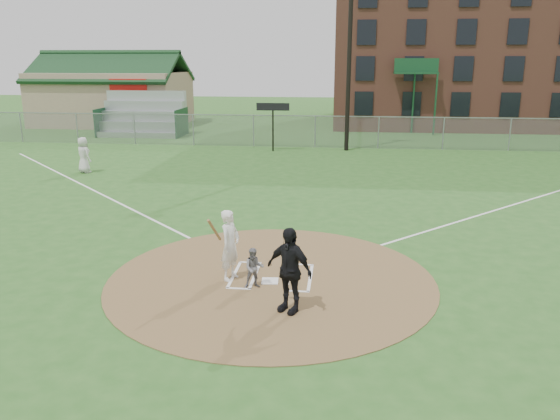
# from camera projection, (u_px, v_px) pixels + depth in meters

# --- Properties ---
(ground) EXTENTS (140.00, 140.00, 0.00)m
(ground) POSITION_uv_depth(u_px,v_px,m) (271.00, 279.00, 14.09)
(ground) COLOR #295A1F
(ground) RESTS_ON ground
(dirt_circle) EXTENTS (8.40, 8.40, 0.02)m
(dirt_circle) POSITION_uv_depth(u_px,v_px,m) (271.00, 279.00, 14.08)
(dirt_circle) COLOR brown
(dirt_circle) RESTS_ON ground
(home_plate) EXTENTS (0.45, 0.45, 0.03)m
(home_plate) POSITION_uv_depth(u_px,v_px,m) (270.00, 281.00, 13.87)
(home_plate) COLOR white
(home_plate) RESTS_ON dirt_circle
(foul_line_first) EXTENTS (17.04, 17.04, 0.01)m
(foul_line_first) POSITION_uv_depth(u_px,v_px,m) (524.00, 202.00, 21.72)
(foul_line_first) COLOR white
(foul_line_first) RESTS_ON ground
(foul_line_third) EXTENTS (17.04, 17.04, 0.01)m
(foul_line_third) POSITION_uv_depth(u_px,v_px,m) (93.00, 190.00, 23.68)
(foul_line_third) COLOR white
(foul_line_third) RESTS_ON ground
(catcher) EXTENTS (0.58, 0.50, 1.02)m
(catcher) POSITION_uv_depth(u_px,v_px,m) (254.00, 268.00, 13.39)
(catcher) COLOR slate
(catcher) RESTS_ON dirt_circle
(umpire) EXTENTS (1.23, 0.98, 1.96)m
(umpire) POSITION_uv_depth(u_px,v_px,m) (289.00, 270.00, 12.02)
(umpire) COLOR black
(umpire) RESTS_ON dirt_circle
(ondeck_player) EXTENTS (1.04, 0.95, 1.78)m
(ondeck_player) POSITION_uv_depth(u_px,v_px,m) (84.00, 155.00, 27.05)
(ondeck_player) COLOR silver
(ondeck_player) RESTS_ON ground
(batters_boxes) EXTENTS (2.08, 1.88, 0.01)m
(batters_boxes) POSITION_uv_depth(u_px,v_px,m) (272.00, 276.00, 14.22)
(batters_boxes) COLOR white
(batters_boxes) RESTS_ON dirt_circle
(batter_at_plate) EXTENTS (0.73, 1.08, 1.83)m
(batter_at_plate) POSITION_uv_depth(u_px,v_px,m) (230.00, 245.00, 13.81)
(batter_at_plate) COLOR white
(batter_at_plate) RESTS_ON dirt_circle
(outfield_fence) EXTENTS (56.08, 0.08, 2.03)m
(outfield_fence) POSITION_uv_depth(u_px,v_px,m) (315.00, 131.00, 34.88)
(outfield_fence) COLOR slate
(outfield_fence) RESTS_ON ground
(bleachers) EXTENTS (6.08, 3.20, 3.20)m
(bleachers) POSITION_uv_depth(u_px,v_px,m) (142.00, 114.00, 40.16)
(bleachers) COLOR #B7BABF
(bleachers) RESTS_ON ground
(clubhouse) EXTENTS (12.20, 8.71, 6.23)m
(clubhouse) POSITION_uv_depth(u_px,v_px,m) (113.00, 96.00, 47.00)
(clubhouse) COLOR tan
(clubhouse) RESTS_ON ground
(brick_warehouse) EXTENTS (30.00, 17.17, 15.00)m
(brick_warehouse) POSITION_uv_depth(u_px,v_px,m) (513.00, 35.00, 46.70)
(brick_warehouse) COLOR brown
(brick_warehouse) RESTS_ON ground
(light_pole) EXTENTS (1.20, 0.30, 12.22)m
(light_pole) POSITION_uv_depth(u_px,v_px,m) (350.00, 39.00, 32.21)
(light_pole) COLOR black
(light_pole) RESTS_ON ground
(scoreboard_sign) EXTENTS (2.00, 0.10, 2.93)m
(scoreboard_sign) POSITION_uv_depth(u_px,v_px,m) (273.00, 112.00, 33.06)
(scoreboard_sign) COLOR black
(scoreboard_sign) RESTS_ON ground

